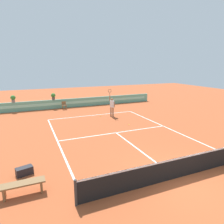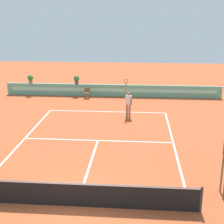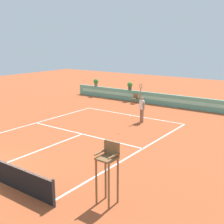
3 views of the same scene
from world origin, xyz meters
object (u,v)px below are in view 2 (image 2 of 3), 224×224
at_px(tennis_ball_near_baseline, 114,115).
at_px(potted_plant_left, 77,79).
at_px(tennis_ball_mid_court, 129,133).
at_px(tennis_player, 128,102).
at_px(potted_plant_far_left, 30,78).
at_px(ball_kid_chair, 87,92).

bearing_deg(tennis_ball_near_baseline, potted_plant_left, 124.17).
distance_m(tennis_ball_mid_court, potted_plant_left, 9.99).
bearing_deg(tennis_ball_near_baseline, tennis_player, -23.29).
height_order(tennis_player, tennis_ball_mid_court, tennis_player).
bearing_deg(potted_plant_far_left, ball_kid_chair, -8.44).
bearing_deg(ball_kid_chair, tennis_ball_mid_court, -64.91).
distance_m(tennis_player, potted_plant_left, 7.25).
xyz_separation_m(tennis_ball_near_baseline, potted_plant_left, (-3.56, 5.24, 1.38)).
relative_size(ball_kid_chair, tennis_player, 0.33).
bearing_deg(tennis_ball_mid_court, potted_plant_left, 118.42).
relative_size(ball_kid_chair, tennis_ball_near_baseline, 12.50).
distance_m(ball_kid_chair, tennis_ball_near_baseline, 5.22).
height_order(tennis_ball_mid_court, potted_plant_left, potted_plant_left).
xyz_separation_m(potted_plant_left, potted_plant_far_left, (-3.96, 0.00, 0.00)).
bearing_deg(potted_plant_far_left, tennis_ball_near_baseline, -34.90).
xyz_separation_m(tennis_ball_near_baseline, potted_plant_far_left, (-7.52, 5.24, 1.38)).
height_order(tennis_player, potted_plant_left, tennis_player).
bearing_deg(tennis_player, potted_plant_left, 128.64).
height_order(ball_kid_chair, potted_plant_left, potted_plant_left).
relative_size(tennis_ball_near_baseline, potted_plant_far_left, 0.09).
bearing_deg(tennis_ball_near_baseline, ball_kid_chair, 119.79).
xyz_separation_m(ball_kid_chair, potted_plant_left, (-0.98, 0.73, 0.93)).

